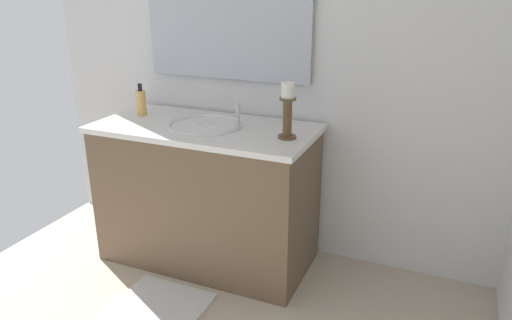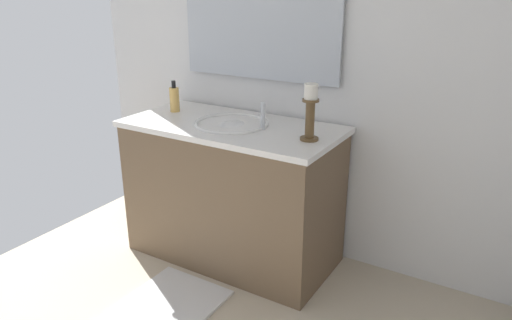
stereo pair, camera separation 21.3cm
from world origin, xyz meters
The scene contains 7 objects.
wall_left centered at (-1.48, 0.00, 1.23)m, with size 0.04×2.71×2.45m, color white.
vanity_cabinet centered at (-1.16, -0.19, 0.40)m, with size 0.58×1.18×0.79m.
sink_basin centered at (-1.16, -0.19, 0.76)m, with size 0.40×0.40×0.24m.
mirror centered at (-1.44, -0.19, 1.37)m, with size 0.02×0.97×0.75m, color silver.
candle_holder_tall centered at (-1.13, 0.28, 0.94)m, with size 0.09×0.09×0.27m.
soap_bottle centered at (-1.21, -0.63, 0.87)m, with size 0.06×0.06×0.18m.
bath_mat centered at (-0.53, -0.19, 0.01)m, with size 0.60×0.44×0.02m, color silver.
Camera 2 is at (0.88, 1.20, 1.50)m, focal length 33.71 mm.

